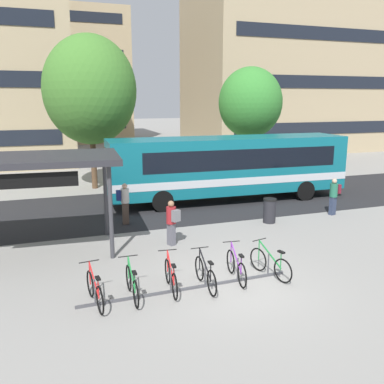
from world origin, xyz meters
name	(u,v)px	position (x,y,z in m)	size (l,w,h in m)	color
ground	(237,286)	(0.00, 0.00, 0.00)	(200.00, 200.00, 0.00)	gray
bus_lane_asphalt	(154,206)	(0.00, 9.30, 0.00)	(80.00, 7.20, 0.01)	#232326
city_bus	(228,166)	(3.82, 9.30, 1.78)	(12.11, 2.99, 3.20)	#0F6070
bike_rack	(188,286)	(-1.34, 0.27, 0.09)	(5.96, 0.25, 0.70)	#47474C
parked_bicycle_red_0	(95,291)	(-3.81, 0.23, 0.38)	(0.52, 1.72, 0.99)	black
parked_bicycle_green_1	(132,285)	(-2.87, 0.26, 0.38)	(0.52, 1.72, 0.99)	black
parked_bicycle_red_2	(171,277)	(-1.80, 0.36, 0.38)	(0.52, 1.72, 0.99)	black
parked_bicycle_black_3	(205,274)	(-0.86, 0.23, 0.38)	(0.52, 1.72, 0.99)	black
parked_bicycle_purple_4	(236,267)	(0.16, 0.42, 0.38)	(0.52, 1.72, 0.99)	black
parked_bicycle_green_5	(270,264)	(1.19, 0.31, 0.38)	(0.61, 1.68, 0.99)	black
transit_shelter	(24,163)	(-5.41, 4.63, 3.05)	(6.18, 3.64, 3.26)	#38383D
commuter_maroon_pack_0	(334,194)	(7.19, 5.26, 0.95)	(0.59, 0.45, 1.65)	#2D3851
commuter_navy_pack_1	(124,201)	(-1.86, 6.87, 0.99)	(0.55, 0.37, 1.72)	#47382D
commuter_grey_pack_2	(172,220)	(-0.75, 3.78, 0.93)	(0.49, 0.60, 1.61)	#565660
trash_bin	(270,210)	(3.89, 5.11, 0.52)	(0.55, 0.55, 1.03)	#232328
street_tree_0	(250,103)	(7.86, 14.91, 4.82)	(4.08, 4.08, 7.08)	brown
street_tree_1	(90,90)	(-2.21, 14.53, 5.53)	(5.11, 5.11, 8.52)	brown
building_right_wing	(287,67)	(18.79, 28.54, 8.18)	(19.01, 11.59, 16.35)	tan
building_centre_block	(56,78)	(-3.02, 45.12, 7.57)	(16.28, 12.55, 15.15)	tan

